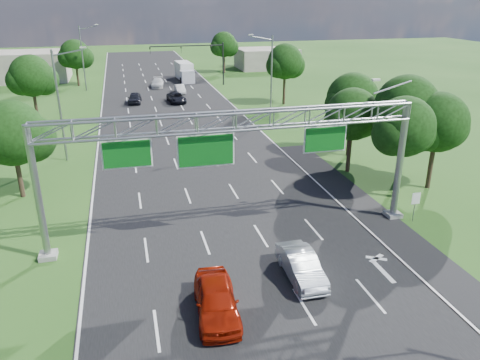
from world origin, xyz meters
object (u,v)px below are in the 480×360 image
object	(u,v)px
silver_sedan	(301,266)
box_truck	(185,72)
regulatory_sign	(416,201)
red_coupe	(216,300)
traffic_signal	(202,54)
sign_gantry	(236,131)

from	to	relation	value
silver_sedan	box_truck	bearing A→B (deg)	88.35
regulatory_sign	box_truck	size ratio (longest dim) A/B	0.25
regulatory_sign	red_coupe	distance (m)	16.27
red_coupe	silver_sedan	distance (m)	5.42
traffic_signal	red_coupe	distance (m)	61.50
regulatory_sign	box_truck	world-z (taller)	box_truck
sign_gantry	regulatory_sign	xyz separation A→B (m)	(12.07, -1.02, -5.38)
traffic_signal	silver_sedan	bearing A→B (deg)	-94.81
sign_gantry	red_coupe	xyz separation A→B (m)	(-2.83, -7.53, -6.06)
silver_sedan	box_truck	xyz separation A→B (m)	(2.72, 64.95, 0.73)
traffic_signal	sign_gantry	bearing A→B (deg)	-97.68
traffic_signal	silver_sedan	distance (m)	58.93
traffic_signal	red_coupe	size ratio (longest dim) A/B	2.49
silver_sedan	box_truck	world-z (taller)	box_truck
traffic_signal	box_truck	world-z (taller)	traffic_signal
regulatory_sign	red_coupe	size ratio (longest dim) A/B	0.43
silver_sedan	box_truck	size ratio (longest dim) A/B	0.55
sign_gantry	red_coupe	bearing A→B (deg)	-110.60
box_truck	silver_sedan	bearing A→B (deg)	-96.53
sign_gantry	regulatory_sign	distance (m)	13.25
regulatory_sign	sign_gantry	bearing A→B (deg)	175.17
regulatory_sign	silver_sedan	xyz separation A→B (m)	(-9.85, -4.53, -0.77)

